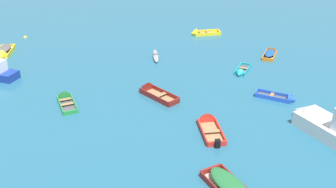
# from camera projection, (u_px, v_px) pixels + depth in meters

# --- Properties ---
(rowboat_blue_midfield_left) EXTENTS (3.02, 2.51, 0.86)m
(rowboat_blue_midfield_left) POSITION_uv_depth(u_px,v_px,m) (284.00, 98.00, 28.35)
(rowboat_blue_midfield_left) COLOR #4C4C51
(rowboat_blue_midfield_left) RESTS_ON ground_plane
(rowboat_red_distant_center) EXTENTS (1.36, 3.70, 1.16)m
(rowboat_red_distant_center) POSITION_uv_depth(u_px,v_px,m) (208.00, 124.00, 24.96)
(rowboat_red_distant_center) COLOR #99754C
(rowboat_red_distant_center) RESTS_ON ground_plane
(rowboat_yellow_outer_right) EXTENTS (3.51, 1.34, 1.13)m
(rowboat_yellow_outer_right) POSITION_uv_depth(u_px,v_px,m) (199.00, 33.00, 42.81)
(rowboat_yellow_outer_right) COLOR #99754C
(rowboat_yellow_outer_right) RESTS_ON ground_plane
(rowboat_maroon_far_left) EXTENTS (3.10, 3.84, 1.10)m
(rowboat_maroon_far_left) POSITION_uv_depth(u_px,v_px,m) (151.00, 91.00, 29.34)
(rowboat_maroon_far_left) COLOR #99754C
(rowboat_maroon_far_left) RESTS_ON ground_plane
(rowboat_orange_center) EXTENTS (2.41, 2.99, 0.96)m
(rowboat_orange_center) POSITION_uv_depth(u_px,v_px,m) (270.00, 53.00, 36.87)
(rowboat_orange_center) COLOR beige
(rowboat_orange_center) RESTS_ON ground_plane
(rowboat_turquoise_far_back) EXTENTS (2.31, 2.84, 0.84)m
(rowboat_turquoise_far_back) POSITION_uv_depth(u_px,v_px,m) (241.00, 72.00, 32.86)
(rowboat_turquoise_far_back) COLOR #4C4C51
(rowboat_turquoise_far_back) RESTS_ON ground_plane
(rowboat_green_near_camera) EXTENTS (1.80, 3.39, 0.98)m
(rowboat_green_near_camera) POSITION_uv_depth(u_px,v_px,m) (65.00, 99.00, 28.28)
(rowboat_green_near_camera) COLOR #4C4C51
(rowboat_green_near_camera) RESTS_ON ground_plane
(kayak_grey_near_left) EXTENTS (0.81, 3.44, 0.32)m
(kayak_grey_near_left) POSITION_uv_depth(u_px,v_px,m) (156.00, 56.00, 36.45)
(kayak_grey_near_left) COLOR gray
(kayak_grey_near_left) RESTS_ON ground_plane
(rowboat_yellow_back_row_right) EXTENTS (1.53, 3.90, 1.27)m
(rowboat_yellow_back_row_right) POSITION_uv_depth(u_px,v_px,m) (3.00, 53.00, 36.76)
(rowboat_yellow_back_row_right) COLOR beige
(rowboat_yellow_back_row_right) RESTS_ON ground_plane
(mooring_buoy_near_foreground) EXTENTS (0.40, 0.40, 0.40)m
(mooring_buoy_near_foreground) POSITION_uv_depth(u_px,v_px,m) (25.00, 37.00, 42.03)
(mooring_buoy_near_foreground) COLOR yellow
(mooring_buoy_near_foreground) RESTS_ON ground_plane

